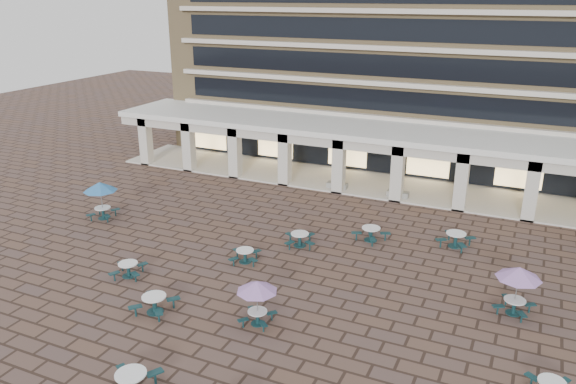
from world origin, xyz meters
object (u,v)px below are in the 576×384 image
picnic_table_0 (154,303)px  planter_left (337,182)px  picnic_table_2 (131,381)px  planter_right (398,190)px

picnic_table_0 → planter_left: (1.80, 19.14, 0.04)m
picnic_table_2 → planter_right: (3.69, 23.90, 0.08)m
picnic_table_0 → picnic_table_2: 5.43m
picnic_table_0 → picnic_table_2: size_ratio=0.87×
picnic_table_0 → picnic_table_2: bearing=-64.9°
picnic_table_0 → planter_right: size_ratio=1.28×
picnic_table_0 → planter_right: 20.14m
picnic_table_2 → planter_right: planter_right is taller
picnic_table_0 → planter_left: bearing=81.1°
picnic_table_2 → planter_left: (-0.80, 23.90, 0.03)m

